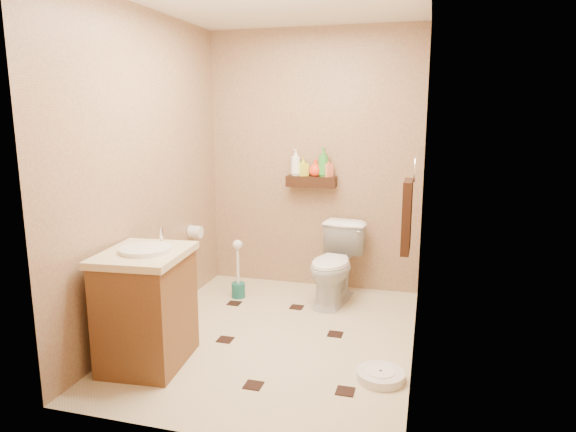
% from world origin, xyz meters
% --- Properties ---
extents(ground, '(2.50, 2.50, 0.00)m').
position_xyz_m(ground, '(0.00, 0.00, 0.00)').
color(ground, beige).
rests_on(ground, ground).
extents(wall_back, '(2.00, 0.04, 2.40)m').
position_xyz_m(wall_back, '(0.00, 1.25, 1.20)').
color(wall_back, '#9D815A').
rests_on(wall_back, ground).
extents(wall_front, '(2.00, 0.04, 2.40)m').
position_xyz_m(wall_front, '(0.00, -1.25, 1.20)').
color(wall_front, '#9D815A').
rests_on(wall_front, ground).
extents(wall_left, '(0.04, 2.50, 2.40)m').
position_xyz_m(wall_left, '(-1.00, 0.00, 1.20)').
color(wall_left, '#9D815A').
rests_on(wall_left, ground).
extents(wall_right, '(0.04, 2.50, 2.40)m').
position_xyz_m(wall_right, '(1.00, 0.00, 1.20)').
color(wall_right, '#9D815A').
rests_on(wall_right, ground).
extents(wall_shelf, '(0.46, 0.14, 0.10)m').
position_xyz_m(wall_shelf, '(0.00, 1.17, 1.02)').
color(wall_shelf, '#32170D').
rests_on(wall_shelf, wall_back).
extents(floor_accents, '(1.28, 1.43, 0.01)m').
position_xyz_m(floor_accents, '(0.04, -0.03, 0.00)').
color(floor_accents, black).
rests_on(floor_accents, ground).
extents(toilet, '(0.47, 0.72, 0.69)m').
position_xyz_m(toilet, '(0.29, 0.83, 0.34)').
color(toilet, white).
rests_on(toilet, ground).
extents(vanity, '(0.57, 0.67, 0.89)m').
position_xyz_m(vanity, '(-0.70, -0.60, 0.40)').
color(vanity, brown).
rests_on(vanity, ground).
extents(bathroom_scale, '(0.35, 0.35, 0.06)m').
position_xyz_m(bathroom_scale, '(0.82, -0.43, 0.03)').
color(bathroom_scale, silver).
rests_on(bathroom_scale, ground).
extents(toilet_brush, '(0.12, 0.12, 0.54)m').
position_xyz_m(toilet_brush, '(-0.56, 0.71, 0.19)').
color(toilet_brush, '#175D56').
rests_on(toilet_brush, ground).
extents(towel_ring, '(0.12, 0.30, 0.76)m').
position_xyz_m(towel_ring, '(0.91, 0.25, 0.95)').
color(towel_ring, silver).
rests_on(towel_ring, wall_right).
extents(toilet_paper, '(0.12, 0.11, 0.12)m').
position_xyz_m(toilet_paper, '(-0.94, 0.65, 0.60)').
color(toilet_paper, silver).
rests_on(toilet_paper, wall_left).
extents(bottle_a, '(0.13, 0.13, 0.25)m').
position_xyz_m(bottle_a, '(-0.15, 1.17, 1.19)').
color(bottle_a, white).
rests_on(bottle_a, wall_shelf).
extents(bottle_b, '(0.11, 0.11, 0.17)m').
position_xyz_m(bottle_b, '(-0.08, 1.17, 1.16)').
color(bottle_b, '#CFDA2D').
rests_on(bottle_b, wall_shelf).
extents(bottle_c, '(0.16, 0.16, 0.16)m').
position_xyz_m(bottle_c, '(0.04, 1.17, 1.15)').
color(bottle_c, '#F43E1C').
rests_on(bottle_c, wall_shelf).
extents(bottle_d, '(0.14, 0.14, 0.26)m').
position_xyz_m(bottle_d, '(0.11, 1.17, 1.20)').
color(bottle_d, green).
rests_on(bottle_d, wall_shelf).
extents(bottle_e, '(0.11, 0.11, 0.18)m').
position_xyz_m(bottle_e, '(0.15, 1.17, 1.16)').
color(bottle_e, '#FF7C54').
rests_on(bottle_e, wall_shelf).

